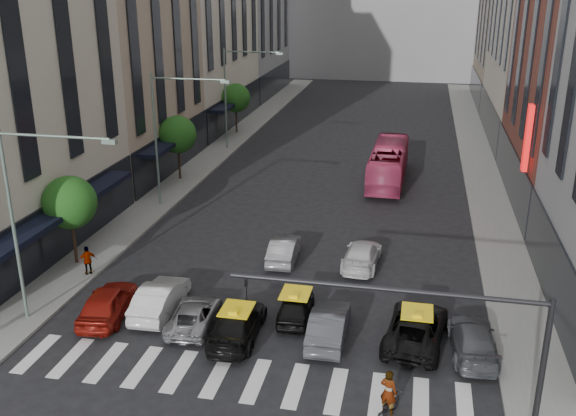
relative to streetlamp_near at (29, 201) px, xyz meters
The scene contains 26 objects.
ground 12.32m from the streetlamp_near, 21.72° to the right, with size 160.00×160.00×0.00m, color black.
sidewalk_left 26.69m from the streetlamp_near, 93.21° to the left, with size 3.00×96.00×0.15m, color slate.
sidewalk_right 34.27m from the streetlamp_near, 50.35° to the left, with size 3.00×96.00×0.15m, color slate.
building_left_b 25.72m from the streetlamp_near, 106.16° to the left, with size 8.00×16.00×24.00m, color tan.
tree_near 6.65m from the streetlamp_near, 106.32° to the left, with size 2.88×2.88×4.95m.
tree_mid 22.18m from the streetlamp_near, 94.56° to the left, with size 2.88×2.88×4.95m.
tree_far 38.11m from the streetlamp_near, 92.65° to the left, with size 2.88×2.88×4.95m.
streetlamp_near is the anchor object (origin of this frame).
streetlamp_mid 16.00m from the streetlamp_near, 90.00° to the left, with size 5.38×0.25×9.00m.
streetlamp_far 32.00m from the streetlamp_near, 90.00° to the left, with size 5.38×0.25×9.00m.
traffic_signal 18.48m from the streetlamp_near, 15.74° to the right, with size 10.10×0.20×6.00m.
liberty_sign 27.73m from the streetlamp_near, 35.24° to the left, with size 0.30×0.70×4.00m.
car_red 5.86m from the streetlamp_near, 20.74° to the left, with size 1.81×4.51×1.54m, color maroon.
car_white_front 7.34m from the streetlamp_near, 21.94° to the left, with size 1.57×4.52×1.49m, color silver.
car_silver 8.73m from the streetlamp_near, ahead, with size 1.93×4.20×1.17m, color gray.
taxi_left 10.45m from the streetlamp_near, ahead, with size 1.96×4.82×1.40m, color black.
taxi_center 12.69m from the streetlamp_near, 13.40° to the left, with size 1.51×3.75×1.28m, color black.
car_grey_mid 14.04m from the streetlamp_near, ahead, with size 1.54×4.41×1.45m, color #3B3D42.
taxi_right 17.61m from the streetlamp_near, ahead, with size 2.38×5.16×1.43m, color black.
car_grey_curb 19.86m from the streetlamp_near, ahead, with size 1.85×4.56×1.32m, color #484B51.
car_row2_left 13.95m from the streetlamp_near, 43.56° to the left, with size 1.44×4.12×1.36m, color #A1A0A6.
car_row2_right 17.24m from the streetlamp_near, 33.49° to the left, with size 1.84×4.53×1.31m, color silver.
bus 29.00m from the streetlamp_near, 60.35° to the left, with size 2.47×10.57×2.94m, color #C23963.
motorcycle 17.16m from the streetlamp_near, 13.31° to the right, with size 0.64×1.85×0.97m, color black.
rider 16.78m from the streetlamp_near, 13.31° to the right, with size 0.64×0.42×1.75m, color gray.
pedestrian_far 6.89m from the streetlamp_near, 94.27° to the left, with size 0.93×0.39×1.58m, color gray.
Camera 1 is at (6.19, -19.28, 15.04)m, focal length 40.00 mm.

